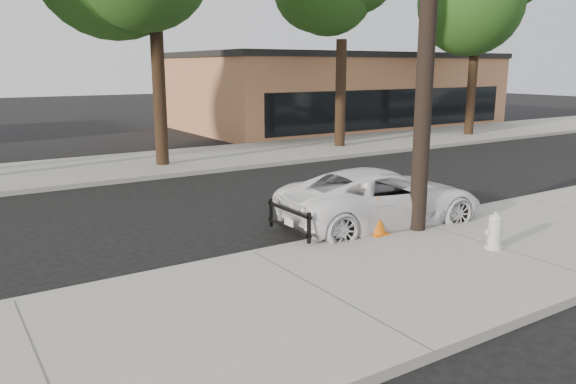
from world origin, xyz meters
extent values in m
plane|color=black|center=(0.00, 0.00, 0.00)|extent=(120.00, 120.00, 0.00)
cube|color=gray|center=(0.00, -4.30, 0.07)|extent=(90.00, 4.40, 0.15)
cube|color=gray|center=(0.00, 8.50, 0.07)|extent=(90.00, 5.00, 0.15)
cube|color=#9E9B93|center=(0.00, -2.10, 0.07)|extent=(90.00, 0.12, 0.16)
cube|color=#A26343|center=(16.00, 16.00, 2.00)|extent=(18.00, 10.00, 4.00)
cylinder|color=black|center=(3.60, -2.70, 4.65)|extent=(0.34, 0.34, 9.00)
cylinder|color=black|center=(2.00, 7.80, 2.53)|extent=(0.44, 0.44, 4.75)
cylinder|color=black|center=(10.00, 8.10, 2.35)|extent=(0.44, 0.44, 4.40)
sphere|color=#1F4513|center=(10.00, 8.10, 6.00)|extent=(4.35, 4.35, 4.35)
cylinder|color=black|center=(18.00, 7.90, 2.45)|extent=(0.44, 0.44, 4.60)
sphere|color=#1F4513|center=(18.00, 7.90, 6.30)|extent=(4.65, 4.65, 4.65)
imported|color=white|center=(3.49, -1.71, 0.64)|extent=(4.83, 2.64, 1.28)
cylinder|color=silver|center=(3.86, -4.40, 0.18)|extent=(0.32, 0.32, 0.06)
cylinder|color=silver|center=(3.86, -4.40, 0.43)|extent=(0.24, 0.24, 0.55)
ellipsoid|color=silver|center=(3.86, -4.40, 0.72)|extent=(0.26, 0.26, 0.18)
cylinder|color=silver|center=(3.86, -4.40, 0.48)|extent=(0.36, 0.20, 0.11)
cylinder|color=silver|center=(3.86, -4.40, 0.48)|extent=(0.19, 0.21, 0.14)
cube|color=orange|center=(2.66, -2.50, 0.16)|extent=(0.44, 0.44, 0.02)
cone|color=orange|center=(2.66, -2.50, 0.55)|extent=(0.39, 0.39, 0.80)
camera|label=1|loc=(-4.78, -10.69, 3.48)|focal=35.00mm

